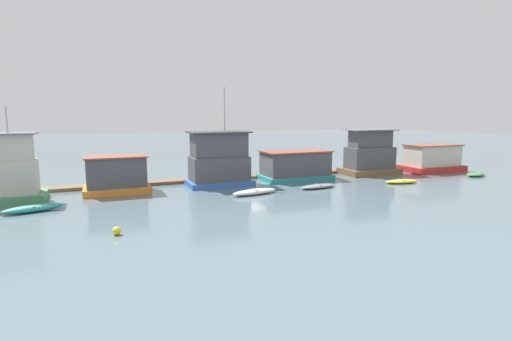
# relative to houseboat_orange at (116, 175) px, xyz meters

# --- Properties ---
(ground_plane) EXTENTS (200.00, 200.00, 0.00)m
(ground_plane) POSITION_rel_houseboat_orange_xyz_m (12.66, -0.32, -1.54)
(ground_plane) COLOR slate
(dock_walkway) EXTENTS (59.60, 2.05, 0.30)m
(dock_walkway) POSITION_rel_houseboat_orange_xyz_m (12.66, 2.88, -1.39)
(dock_walkway) COLOR brown
(dock_walkway) RESTS_ON ground_plane
(houseboat_orange) EXTENTS (5.56, 3.77, 3.24)m
(houseboat_orange) POSITION_rel_houseboat_orange_xyz_m (0.00, 0.00, 0.00)
(houseboat_orange) COLOR orange
(houseboat_orange) RESTS_ON ground_plane
(houseboat_blue) EXTENTS (6.16, 3.67, 9.36)m
(houseboat_blue) POSITION_rel_houseboat_orange_xyz_m (9.36, -0.05, 0.84)
(houseboat_blue) COLOR #3866B7
(houseboat_blue) RESTS_ON ground_plane
(houseboat_teal) EXTENTS (7.28, 4.09, 3.00)m
(houseboat_teal) POSITION_rel_houseboat_orange_xyz_m (17.71, 0.18, -0.09)
(houseboat_teal) COLOR teal
(houseboat_teal) RESTS_ON ground_plane
(houseboat_brown) EXTENTS (6.44, 3.61, 5.05)m
(houseboat_brown) POSITION_rel_houseboat_orange_xyz_m (27.19, 0.23, 0.59)
(houseboat_brown) COLOR brown
(houseboat_brown) RESTS_ON ground_plane
(houseboat_red) EXTENTS (7.11, 4.04, 3.18)m
(houseboat_red) POSITION_rel_houseboat_orange_xyz_m (35.37, -0.84, -0.08)
(houseboat_red) COLOR red
(houseboat_red) RESTS_ON ground_plane
(dinghy_teal) EXTENTS (4.11, 2.05, 0.51)m
(dinghy_teal) POSITION_rel_houseboat_orange_xyz_m (-5.89, -5.18, -1.29)
(dinghy_teal) COLOR teal
(dinghy_teal) RESTS_ON ground_plane
(dinghy_white) EXTENTS (4.31, 1.74, 0.48)m
(dinghy_white) POSITION_rel_houseboat_orange_xyz_m (10.84, -5.52, -1.30)
(dinghy_white) COLOR white
(dinghy_white) RESTS_ON ground_plane
(dinghy_grey) EXTENTS (3.94, 1.55, 0.37)m
(dinghy_grey) POSITION_rel_houseboat_orange_xyz_m (17.34, -5.13, -1.36)
(dinghy_grey) COLOR gray
(dinghy_grey) RESTS_ON ground_plane
(dinghy_yellow) EXTENTS (3.54, 1.76, 0.38)m
(dinghy_yellow) POSITION_rel_houseboat_orange_xyz_m (26.32, -5.94, -1.35)
(dinghy_yellow) COLOR yellow
(dinghy_yellow) RESTS_ON ground_plane
(dinghy_green) EXTENTS (2.79, 1.77, 0.39)m
(dinghy_green) POSITION_rel_houseboat_orange_xyz_m (36.98, -5.57, -1.35)
(dinghy_green) COLOR #47844C
(dinghy_green) RESTS_ON ground_plane
(buoy_yellow) EXTENTS (0.49, 0.49, 0.49)m
(buoy_yellow) POSITION_rel_houseboat_orange_xyz_m (-0.71, -13.00, -1.30)
(buoy_yellow) COLOR yellow
(buoy_yellow) RESTS_ON ground_plane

